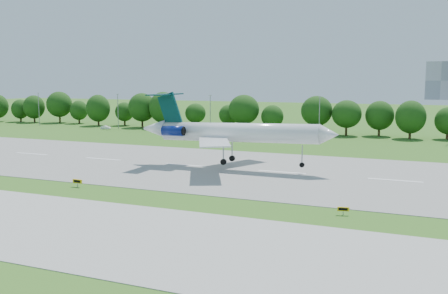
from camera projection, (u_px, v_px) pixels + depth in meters
ground at (113, 191)px, 77.43m from camera, size 600.00×600.00×0.00m
runway at (186, 165)px, 100.31m from camera, size 400.00×45.00×0.08m
taxiway at (27, 221)px, 60.94m from camera, size 400.00×23.00×0.08m
tree_line at (279, 114)px, 160.83m from camera, size 288.40×8.40×10.40m
light_poles at (262, 115)px, 152.60m from camera, size 175.90×0.25×12.19m
airliner at (228, 131)px, 95.83m from camera, size 39.70×29.08×13.64m
taxi_sign_centre at (77, 181)px, 80.11m from camera, size 1.79×0.30×1.26m
taxi_sign_right at (343, 209)px, 63.51m from camera, size 1.52×0.49×1.07m
service_vehicle_a at (106, 127)px, 173.23m from camera, size 3.72×1.73×1.18m
service_vehicle_b at (232, 133)px, 155.18m from camera, size 3.42×1.69×1.12m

